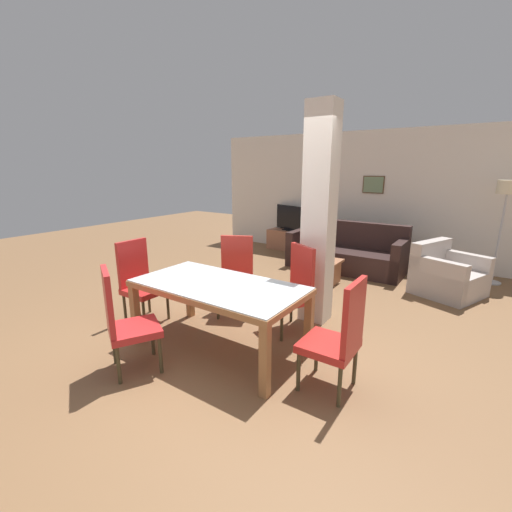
# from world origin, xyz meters

# --- Properties ---
(ground_plane) EXTENTS (18.00, 18.00, 0.00)m
(ground_plane) POSITION_xyz_m (0.00, 0.00, 0.00)
(ground_plane) COLOR brown
(back_wall) EXTENTS (7.20, 0.09, 2.70)m
(back_wall) POSITION_xyz_m (0.00, 4.86, 1.35)
(back_wall) COLOR white
(back_wall) RESTS_ON ground_plane
(divider_pillar) EXTENTS (0.35, 0.30, 2.70)m
(divider_pillar) POSITION_xyz_m (0.54, 1.30, 1.35)
(divider_pillar) COLOR white
(divider_pillar) RESTS_ON ground_plane
(dining_table) EXTENTS (1.84, 0.95, 0.75)m
(dining_table) POSITION_xyz_m (0.00, 0.00, 0.61)
(dining_table) COLOR #A77144
(dining_table) RESTS_ON ground_plane
(dining_chair_head_right) EXTENTS (0.46, 0.46, 1.05)m
(dining_chair_head_right) POSITION_xyz_m (1.35, 0.00, 0.55)
(dining_chair_head_right) COLOR red
(dining_chair_head_right) RESTS_ON ground_plane
(dining_chair_head_left) EXTENTS (0.46, 0.46, 1.05)m
(dining_chair_head_left) POSITION_xyz_m (-1.32, 0.00, 0.55)
(dining_chair_head_left) COLOR red
(dining_chair_head_left) RESTS_ON ground_plane
(dining_chair_far_right) EXTENTS (0.62, 0.62, 1.05)m
(dining_chair_far_right) POSITION_xyz_m (0.46, 0.85, 0.55)
(dining_chair_far_right) COLOR red
(dining_chair_far_right) RESTS_ON ground_plane
(dining_chair_far_left) EXTENTS (0.62, 0.62, 1.05)m
(dining_chair_far_left) POSITION_xyz_m (-0.46, 0.90, 0.55)
(dining_chair_far_left) COLOR red
(dining_chair_far_left) RESTS_ON ground_plane
(dining_chair_near_left) EXTENTS (0.62, 0.62, 1.05)m
(dining_chair_near_left) POSITION_xyz_m (-0.46, -0.85, 0.55)
(dining_chair_near_left) COLOR red
(dining_chair_near_left) RESTS_ON ground_plane
(sofa) EXTENTS (2.18, 0.85, 0.92)m
(sofa) POSITION_xyz_m (0.08, 3.73, 0.31)
(sofa) COLOR #301E1C
(sofa) RESTS_ON ground_plane
(armchair) EXTENTS (1.12, 1.15, 0.81)m
(armchair) POSITION_xyz_m (1.86, 3.30, 0.28)
(armchair) COLOR #BBAFA7
(armchair) RESTS_ON ground_plane
(coffee_table) EXTENTS (0.69, 0.47, 0.41)m
(coffee_table) POSITION_xyz_m (-0.03, 2.76, 0.21)
(coffee_table) COLOR #A66846
(coffee_table) RESTS_ON ground_plane
(bottle) EXTENTS (0.06, 0.06, 0.22)m
(bottle) POSITION_xyz_m (-0.13, 2.86, 0.49)
(bottle) COLOR #B2B7BC
(bottle) RESTS_ON coffee_table
(tv_stand) EXTENTS (1.11, 0.40, 0.47)m
(tv_stand) POSITION_xyz_m (-1.63, 4.58, 0.24)
(tv_stand) COLOR #AA6A4C
(tv_stand) RESTS_ON ground_plane
(tv_screen) EXTENTS (0.91, 0.35, 0.60)m
(tv_screen) POSITION_xyz_m (-1.63, 4.58, 0.76)
(tv_screen) COLOR black
(tv_screen) RESTS_ON tv_stand
(floor_lamp) EXTENTS (0.32, 0.32, 1.75)m
(floor_lamp) POSITION_xyz_m (2.48, 4.36, 1.47)
(floor_lamp) COLOR #B7B7BC
(floor_lamp) RESTS_ON ground_plane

